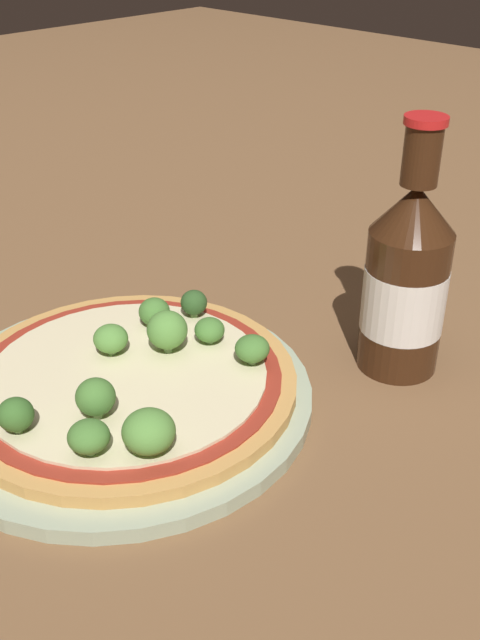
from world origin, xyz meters
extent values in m
plane|color=brown|center=(0.00, 0.00, 0.00)|extent=(3.00, 3.00, 0.00)
cylinder|color=#A3B293|center=(0.01, -0.02, 0.01)|extent=(0.30, 0.30, 0.01)
cylinder|color=tan|center=(0.01, -0.02, 0.02)|extent=(0.26, 0.26, 0.01)
cylinder|color=maroon|center=(0.01, -0.02, 0.02)|extent=(0.24, 0.24, 0.00)
cylinder|color=beige|center=(0.01, -0.02, 0.02)|extent=(0.22, 0.22, 0.00)
cylinder|color=#6B8E51|center=(-0.04, -0.05, 0.03)|extent=(0.01, 0.01, 0.01)
ellipsoid|color=#477A33|center=(-0.04, -0.05, 0.04)|extent=(0.03, 0.03, 0.03)
cylinder|color=#6B8E51|center=(0.05, -0.02, 0.03)|extent=(0.01, 0.01, 0.01)
ellipsoid|color=#568E3D|center=(0.05, -0.02, 0.05)|extent=(0.03, 0.03, 0.03)
cylinder|color=#6B8E51|center=(-0.03, -0.10, 0.03)|extent=(0.01, 0.01, 0.01)
ellipsoid|color=#568E3D|center=(-0.03, -0.10, 0.04)|extent=(0.04, 0.04, 0.03)
cylinder|color=#6B8E51|center=(0.02, 0.01, 0.03)|extent=(0.01, 0.01, 0.01)
ellipsoid|color=#568E3D|center=(0.02, 0.01, 0.04)|extent=(0.03, 0.03, 0.02)
cylinder|color=#6B8E51|center=(0.11, 0.01, 0.03)|extent=(0.01, 0.01, 0.01)
ellipsoid|color=#2D5123|center=(0.11, 0.01, 0.04)|extent=(0.02, 0.02, 0.02)
cylinder|color=#6B8E51|center=(0.07, 0.02, 0.03)|extent=(0.01, 0.01, 0.01)
ellipsoid|color=#477A33|center=(0.07, 0.02, 0.04)|extent=(0.03, 0.03, 0.02)
cylinder|color=#6B8E51|center=(0.09, -0.03, 0.03)|extent=(0.01, 0.01, 0.01)
ellipsoid|color=#477A33|center=(0.09, -0.03, 0.04)|extent=(0.02, 0.02, 0.02)
cylinder|color=#6B8E51|center=(0.09, -0.08, 0.03)|extent=(0.01, 0.01, 0.01)
ellipsoid|color=#477A33|center=(0.09, -0.08, 0.04)|extent=(0.03, 0.03, 0.02)
cylinder|color=#6B8E51|center=(-0.08, -0.02, 0.03)|extent=(0.01, 0.01, 0.01)
ellipsoid|color=#386628|center=(-0.08, -0.02, 0.04)|extent=(0.03, 0.03, 0.02)
cylinder|color=#6B8E51|center=(-0.06, -0.07, 0.03)|extent=(0.01, 0.01, 0.01)
ellipsoid|color=#477A33|center=(-0.06, -0.07, 0.04)|extent=(0.03, 0.03, 0.02)
cylinder|color=#381E0F|center=(0.20, -0.14, 0.06)|extent=(0.07, 0.07, 0.12)
cylinder|color=silver|center=(0.20, -0.14, 0.06)|extent=(0.07, 0.07, 0.05)
cone|color=#381E0F|center=(0.20, -0.14, 0.14)|extent=(0.07, 0.07, 0.04)
cylinder|color=#381E0F|center=(0.20, -0.14, 0.18)|extent=(0.03, 0.03, 0.05)
cylinder|color=red|center=(0.20, -0.14, 0.21)|extent=(0.03, 0.03, 0.01)
camera|label=1|loc=(-0.27, -0.41, 0.35)|focal=42.00mm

